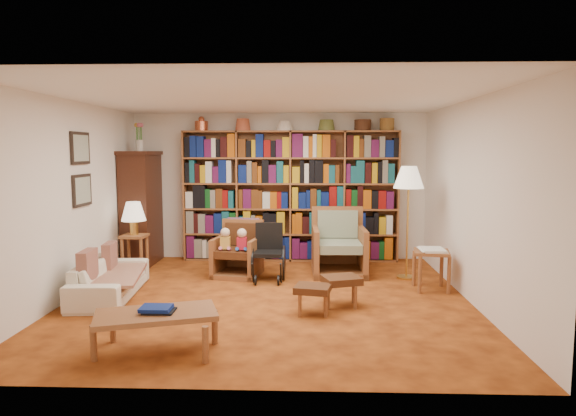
{
  "coord_description": "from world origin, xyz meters",
  "views": [
    {
      "loc": [
        0.47,
        -6.32,
        1.87
      ],
      "look_at": [
        0.22,
        0.6,
        1.09
      ],
      "focal_mm": 32.0,
      "sensor_mm": 36.0,
      "label": 1
    }
  ],
  "objects_px": {
    "side_table_papers": "(431,258)",
    "footstool_a": "(313,291)",
    "coffee_table": "(156,317)",
    "wheelchair": "(269,254)",
    "side_table_lamp": "(135,246)",
    "sofa": "(110,278)",
    "armchair_sage": "(339,248)",
    "footstool_b": "(341,282)",
    "floor_lamp": "(409,182)",
    "armchair_leather": "(238,252)"
  },
  "relations": [
    {
      "from": "coffee_table",
      "to": "armchair_leather",
      "type": "bearing_deg",
      "value": 83.34
    },
    {
      "from": "sofa",
      "to": "side_table_papers",
      "type": "relative_size",
      "value": 2.87
    },
    {
      "from": "side_table_papers",
      "to": "footstool_a",
      "type": "bearing_deg",
      "value": -145.79
    },
    {
      "from": "side_table_papers",
      "to": "side_table_lamp",
      "type": "bearing_deg",
      "value": 169.44
    },
    {
      "from": "armchair_leather",
      "to": "footstool_a",
      "type": "relative_size",
      "value": 1.84
    },
    {
      "from": "wheelchair",
      "to": "footstool_b",
      "type": "xyz_separation_m",
      "value": [
        0.97,
        -1.25,
        -0.08
      ]
    },
    {
      "from": "side_table_lamp",
      "to": "footstool_b",
      "type": "distance_m",
      "value": 3.43
    },
    {
      "from": "wheelchair",
      "to": "footstool_b",
      "type": "bearing_deg",
      "value": -52.16
    },
    {
      "from": "side_table_papers",
      "to": "coffee_table",
      "type": "xyz_separation_m",
      "value": [
        -3.06,
        -2.27,
        -0.1
      ]
    },
    {
      "from": "coffee_table",
      "to": "armchair_sage",
      "type": "bearing_deg",
      "value": 59.52
    },
    {
      "from": "side_table_lamp",
      "to": "wheelchair",
      "type": "xyz_separation_m",
      "value": [
        2.08,
        -0.32,
        -0.05
      ]
    },
    {
      "from": "sofa",
      "to": "footstool_a",
      "type": "relative_size",
      "value": 3.58
    },
    {
      "from": "side_table_lamp",
      "to": "footstool_b",
      "type": "xyz_separation_m",
      "value": [
        3.04,
        -1.57,
        -0.12
      ]
    },
    {
      "from": "armchair_leather",
      "to": "wheelchair",
      "type": "xyz_separation_m",
      "value": [
        0.49,
        -0.29,
        0.03
      ]
    },
    {
      "from": "footstool_a",
      "to": "footstool_b",
      "type": "distance_m",
      "value": 0.47
    },
    {
      "from": "side_table_lamp",
      "to": "footstool_a",
      "type": "height_order",
      "value": "side_table_lamp"
    },
    {
      "from": "armchair_sage",
      "to": "coffee_table",
      "type": "bearing_deg",
      "value": -120.48
    },
    {
      "from": "wheelchair",
      "to": "side_table_papers",
      "type": "relative_size",
      "value": 1.45
    },
    {
      "from": "floor_lamp",
      "to": "side_table_papers",
      "type": "relative_size",
      "value": 2.91
    },
    {
      "from": "sofa",
      "to": "wheelchair",
      "type": "relative_size",
      "value": 1.98
    },
    {
      "from": "footstool_a",
      "to": "coffee_table",
      "type": "height_order",
      "value": "coffee_table"
    },
    {
      "from": "side_table_lamp",
      "to": "footstool_a",
      "type": "bearing_deg",
      "value": -35.03
    },
    {
      "from": "sofa",
      "to": "wheelchair",
      "type": "height_order",
      "value": "wheelchair"
    },
    {
      "from": "floor_lamp",
      "to": "footstool_a",
      "type": "height_order",
      "value": "floor_lamp"
    },
    {
      "from": "footstool_b",
      "to": "side_table_lamp",
      "type": "bearing_deg",
      "value": 152.71
    },
    {
      "from": "side_table_lamp",
      "to": "side_table_papers",
      "type": "xyz_separation_m",
      "value": [
        4.3,
        -0.8,
        0.02
      ]
    },
    {
      "from": "footstool_b",
      "to": "armchair_sage",
      "type": "bearing_deg",
      "value": 87.62
    },
    {
      "from": "armchair_sage",
      "to": "footstool_a",
      "type": "relative_size",
      "value": 2.2
    },
    {
      "from": "armchair_sage",
      "to": "side_table_papers",
      "type": "bearing_deg",
      "value": -37.99
    },
    {
      "from": "floor_lamp",
      "to": "footstool_b",
      "type": "relative_size",
      "value": 3.18
    },
    {
      "from": "side_table_lamp",
      "to": "wheelchair",
      "type": "height_order",
      "value": "wheelchair"
    },
    {
      "from": "wheelchair",
      "to": "footstool_a",
      "type": "distance_m",
      "value": 1.69
    },
    {
      "from": "side_table_papers",
      "to": "armchair_leather",
      "type": "bearing_deg",
      "value": 164.27
    },
    {
      "from": "footstool_a",
      "to": "coffee_table",
      "type": "relative_size",
      "value": 0.37
    },
    {
      "from": "side_table_lamp",
      "to": "armchair_sage",
      "type": "xyz_separation_m",
      "value": [
        3.11,
        0.12,
        -0.04
      ]
    },
    {
      "from": "sofa",
      "to": "coffee_table",
      "type": "height_order",
      "value": "sofa"
    },
    {
      "from": "armchair_sage",
      "to": "footstool_b",
      "type": "relative_size",
      "value": 1.92
    },
    {
      "from": "side_table_papers",
      "to": "footstool_b",
      "type": "distance_m",
      "value": 1.48
    },
    {
      "from": "side_table_papers",
      "to": "coffee_table",
      "type": "height_order",
      "value": "side_table_papers"
    },
    {
      "from": "armchair_sage",
      "to": "footstool_b",
      "type": "distance_m",
      "value": 1.7
    },
    {
      "from": "armchair_leather",
      "to": "footstool_b",
      "type": "xyz_separation_m",
      "value": [
        1.45,
        -1.53,
        -0.05
      ]
    },
    {
      "from": "armchair_leather",
      "to": "footstool_b",
      "type": "distance_m",
      "value": 2.11
    },
    {
      "from": "wheelchair",
      "to": "armchair_sage",
      "type": "bearing_deg",
      "value": 23.32
    },
    {
      "from": "side_table_lamp",
      "to": "armchair_sage",
      "type": "bearing_deg",
      "value": 2.28
    },
    {
      "from": "wheelchair",
      "to": "footstool_a",
      "type": "bearing_deg",
      "value": -68.35
    },
    {
      "from": "side_table_lamp",
      "to": "floor_lamp",
      "type": "relative_size",
      "value": 0.36
    },
    {
      "from": "side_table_lamp",
      "to": "armchair_sage",
      "type": "relative_size",
      "value": 0.6
    },
    {
      "from": "sofa",
      "to": "wheelchair",
      "type": "xyz_separation_m",
      "value": [
        1.98,
        0.94,
        0.14
      ]
    },
    {
      "from": "coffee_table",
      "to": "wheelchair",
      "type": "bearing_deg",
      "value": 72.98
    },
    {
      "from": "sofa",
      "to": "side_table_lamp",
      "type": "bearing_deg",
      "value": -0.11
    }
  ]
}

